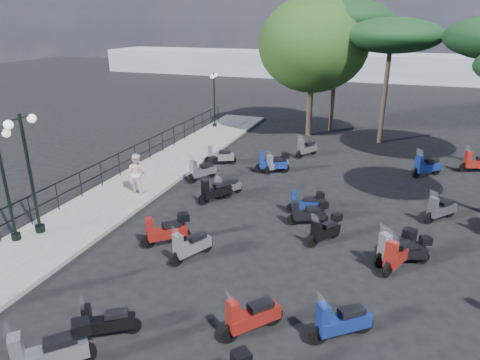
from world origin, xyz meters
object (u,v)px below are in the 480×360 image
(pedestrian_far, at_px, (137,173))
(scooter_10, at_px, (273,163))
(lamp_post_1, at_px, (29,167))
(scooter_15, at_px, (309,213))
(scooter_1, at_px, (51,352))
(lamp_post_2, at_px, (214,96))
(scooter_13, at_px, (251,317))
(scooter_27, at_px, (407,251))
(pine_2, at_px, (339,18))
(scooter_11, at_px, (276,164))
(scooter_0, at_px, (107,322))
(scooter_17, at_px, (307,149))
(scooter_23, at_px, (427,167))
(scooter_2, at_px, (191,246))
(scooter_16, at_px, (306,203))
(scooter_29, at_px, (477,163))
(scooter_4, at_px, (203,170))
(scooter_20, at_px, (397,249))
(scooter_8, at_px, (166,231))
(scooter_14, at_px, (325,230))
(pine_0, at_px, (392,36))
(broadleaf_tree, at_px, (313,45))
(lamp_post_0, at_px, (4,179))
(scooter_19, at_px, (341,322))
(scooter_22, at_px, (440,209))
(scooter_9, at_px, (227,187))

(pedestrian_far, bearing_deg, scooter_10, -126.02)
(lamp_post_1, height_order, scooter_15, lamp_post_1)
(scooter_1, bearing_deg, lamp_post_2, -30.37)
(scooter_13, xyz_separation_m, scooter_15, (0.18, 6.24, -0.02))
(scooter_27, xyz_separation_m, pine_2, (-4.61, 16.13, 6.67))
(scooter_1, bearing_deg, scooter_11, -48.77)
(scooter_0, height_order, scooter_17, scooter_17)
(scooter_1, distance_m, scooter_23, 17.73)
(scooter_2, xyz_separation_m, scooter_16, (2.74, 4.54, -0.01))
(scooter_11, height_order, scooter_17, scooter_17)
(pedestrian_far, bearing_deg, scooter_29, -140.90)
(scooter_4, xyz_separation_m, scooter_11, (2.95, 2.19, -0.09))
(scooter_1, height_order, scooter_20, scooter_1)
(lamp_post_1, bearing_deg, scooter_8, 11.82)
(scooter_11, bearing_deg, scooter_14, 152.18)
(scooter_15, relative_size, pine_0, 0.20)
(scooter_8, bearing_deg, broadleaf_tree, -48.88)
(pedestrian_far, bearing_deg, lamp_post_0, 82.41)
(scooter_19, xyz_separation_m, scooter_27, (1.49, 4.01, -0.01))
(broadleaf_tree, bearing_deg, pine_0, -5.00)
(scooter_17, distance_m, scooter_20, 11.03)
(scooter_13, xyz_separation_m, scooter_22, (4.75, 8.21, -0.02))
(scooter_11, relative_size, scooter_23, 0.90)
(scooter_9, height_order, scooter_19, scooter_19)
(scooter_27, bearing_deg, scooter_19, 136.63)
(scooter_2, height_order, scooter_8, scooter_8)
(scooter_19, xyz_separation_m, pine_2, (-3.12, 20.14, 6.65))
(scooter_22, bearing_deg, scooter_16, 53.81)
(scooter_29, bearing_deg, scooter_4, 95.82)
(scooter_17, xyz_separation_m, pine_2, (0.42, 6.23, 6.67))
(scooter_15, relative_size, scooter_22, 1.09)
(scooter_1, height_order, broadleaf_tree, broadleaf_tree)
(scooter_29, distance_m, pine_0, 8.49)
(scooter_13, relative_size, scooter_14, 1.05)
(scooter_0, bearing_deg, pine_0, -46.80)
(scooter_9, xyz_separation_m, scooter_27, (7.13, -3.22, 0.05))
(scooter_15, bearing_deg, lamp_post_0, 93.91)
(scooter_14, bearing_deg, scooter_22, -106.95)
(scooter_15, distance_m, pine_0, 13.93)
(scooter_29, xyz_separation_m, pine_2, (-7.98, 5.99, 6.65))
(scooter_0, relative_size, scooter_29, 0.78)
(pedestrian_far, distance_m, scooter_9, 3.85)
(lamp_post_0, xyz_separation_m, scooter_20, (12.02, 2.92, -1.82))
(scooter_8, height_order, pine_2, pine_2)
(scooter_13, bearing_deg, pine_2, -46.29)
(scooter_0, height_order, scooter_29, scooter_29)
(scooter_11, height_order, scooter_14, scooter_11)
(scooter_14, distance_m, scooter_27, 2.63)
(scooter_4, relative_size, scooter_23, 1.06)
(scooter_13, bearing_deg, scooter_19, -124.57)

